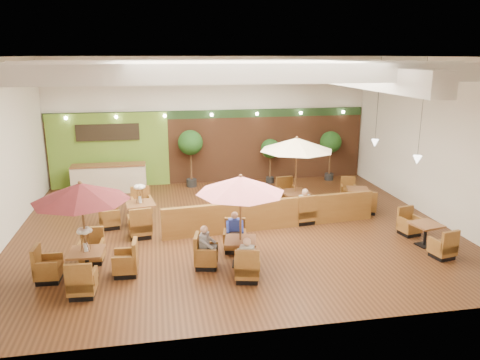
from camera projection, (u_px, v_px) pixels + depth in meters
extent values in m
plane|color=#381E0F|center=(234.00, 228.00, 15.51)|extent=(14.00, 14.00, 0.00)
cube|color=silver|center=(211.00, 121.00, 20.50)|extent=(14.00, 0.04, 5.50)
cube|color=silver|center=(284.00, 204.00, 9.10)|extent=(14.00, 0.04, 5.50)
cube|color=silver|center=(435.00, 139.00, 16.00)|extent=(0.04, 12.00, 5.50)
cube|color=white|center=(233.00, 57.00, 14.08)|extent=(14.00, 12.00, 0.04)
cube|color=brown|center=(212.00, 147.00, 20.74)|extent=(13.90, 0.10, 3.20)
cube|color=#1E3819|center=(211.00, 114.00, 20.35)|extent=(13.90, 0.12, 0.35)
cube|color=olive|center=(109.00, 151.00, 19.93)|extent=(5.00, 0.08, 3.20)
cube|color=black|center=(108.00, 132.00, 19.64)|extent=(2.60, 0.08, 0.70)
cube|color=white|center=(342.00, 75.00, 14.83)|extent=(0.60, 11.00, 0.60)
cube|color=white|center=(263.00, 74.00, 10.37)|extent=(13.60, 0.12, 0.45)
cube|color=white|center=(241.00, 70.00, 12.94)|extent=(13.60, 0.12, 0.45)
cube|color=white|center=(227.00, 67.00, 15.41)|extent=(13.60, 0.12, 0.45)
cube|color=white|center=(216.00, 66.00, 17.97)|extent=(13.60, 0.12, 0.45)
cylinder|color=black|center=(422.00, 110.00, 14.55)|extent=(0.01, 0.01, 3.20)
cone|color=white|center=(417.00, 160.00, 14.96)|extent=(0.28, 0.28, 0.28)
cylinder|color=black|center=(378.00, 101.00, 17.40)|extent=(0.01, 0.01, 3.20)
cone|color=white|center=(375.00, 143.00, 17.81)|extent=(0.28, 0.28, 0.28)
sphere|color=#FFEAC6|center=(66.00, 118.00, 19.10)|extent=(0.14, 0.14, 0.14)
sphere|color=#FFEAC6|center=(116.00, 117.00, 19.45)|extent=(0.14, 0.14, 0.14)
sphere|color=#FFEAC6|center=(165.00, 116.00, 19.79)|extent=(0.14, 0.14, 0.14)
sphere|color=#FFEAC6|center=(212.00, 115.00, 20.14)|extent=(0.14, 0.14, 0.14)
sphere|color=#FFEAC6|center=(257.00, 114.00, 20.48)|extent=(0.14, 0.14, 0.14)
sphere|color=#FFEAC6|center=(301.00, 113.00, 20.82)|extent=(0.14, 0.14, 0.14)
sphere|color=#FFEAC6|center=(343.00, 112.00, 21.17)|extent=(0.14, 0.14, 0.14)
cube|color=beige|center=(109.00, 179.00, 19.46)|extent=(3.00, 0.70, 1.10)
cube|color=brown|center=(108.00, 165.00, 19.30)|extent=(3.00, 0.75, 0.06)
cube|color=brown|center=(272.00, 214.00, 15.33)|extent=(7.24, 0.93, 1.00)
cube|color=brown|center=(86.00, 252.00, 11.85)|extent=(0.89, 0.89, 0.06)
cylinder|color=black|center=(87.00, 265.00, 11.94)|extent=(0.10, 0.10, 0.66)
cube|color=black|center=(89.00, 277.00, 12.03)|extent=(0.47, 0.47, 0.04)
cube|color=brown|center=(82.00, 285.00, 11.06)|extent=(0.65, 0.65, 0.32)
cube|color=brown|center=(80.00, 278.00, 10.74)|extent=(0.62, 0.13, 0.70)
cube|color=brown|center=(69.00, 278.00, 10.97)|extent=(0.11, 0.55, 0.28)
cube|color=brown|center=(94.00, 276.00, 11.04)|extent=(0.11, 0.55, 0.28)
cube|color=black|center=(83.00, 293.00, 11.12)|extent=(0.58, 0.58, 0.14)
cube|color=brown|center=(92.00, 252.00, 12.86)|extent=(0.65, 0.65, 0.32)
cube|color=brown|center=(92.00, 239.00, 13.03)|extent=(0.62, 0.13, 0.70)
cube|color=brown|center=(102.00, 245.00, 12.85)|extent=(0.11, 0.55, 0.28)
cube|color=brown|center=(81.00, 246.00, 12.77)|extent=(0.11, 0.55, 0.28)
cube|color=black|center=(93.00, 260.00, 12.92)|extent=(0.58, 0.58, 0.14)
cube|color=brown|center=(49.00, 270.00, 11.80)|extent=(0.65, 0.65, 0.32)
cube|color=brown|center=(58.00, 258.00, 11.78)|extent=(0.13, 0.62, 0.70)
cube|color=brown|center=(51.00, 258.00, 12.02)|extent=(0.55, 0.11, 0.28)
cube|color=brown|center=(45.00, 268.00, 11.47)|extent=(0.55, 0.11, 0.28)
cube|color=black|center=(50.00, 278.00, 11.86)|extent=(0.58, 0.58, 0.14)
cube|color=brown|center=(126.00, 264.00, 12.12)|extent=(0.65, 0.65, 0.32)
cube|color=brown|center=(115.00, 255.00, 11.99)|extent=(0.13, 0.62, 0.70)
cube|color=brown|center=(124.00, 262.00, 11.79)|extent=(0.55, 0.11, 0.28)
cube|color=brown|center=(126.00, 253.00, 12.35)|extent=(0.55, 0.11, 0.28)
cube|color=black|center=(126.00, 272.00, 12.18)|extent=(0.58, 0.58, 0.14)
cylinder|color=brown|center=(84.00, 233.00, 11.71)|extent=(0.06, 0.06, 2.50)
cone|color=#52181B|center=(81.00, 192.00, 11.44)|extent=(2.40, 2.40, 0.45)
sphere|color=brown|center=(80.00, 183.00, 11.38)|extent=(0.10, 0.10, 0.10)
cylinder|color=silver|center=(86.00, 247.00, 11.81)|extent=(0.10, 0.10, 0.22)
cube|color=brown|center=(241.00, 240.00, 12.62)|extent=(0.99, 0.99, 0.06)
cylinder|color=black|center=(241.00, 252.00, 12.71)|extent=(0.10, 0.10, 0.65)
cube|color=black|center=(241.00, 264.00, 12.80)|extent=(0.52, 0.52, 0.04)
cube|color=brown|center=(247.00, 270.00, 11.84)|extent=(0.72, 0.72, 0.32)
cube|color=brown|center=(251.00, 263.00, 11.53)|extent=(0.62, 0.22, 0.69)
cube|color=brown|center=(236.00, 262.00, 11.79)|extent=(0.19, 0.55, 0.28)
cube|color=brown|center=(258.00, 263.00, 11.78)|extent=(0.19, 0.55, 0.28)
cube|color=black|center=(247.00, 278.00, 11.89)|extent=(0.64, 0.64, 0.14)
cube|color=brown|center=(235.00, 242.00, 13.61)|extent=(0.72, 0.72, 0.32)
cube|color=brown|center=(232.00, 229.00, 13.77)|extent=(0.62, 0.22, 0.69)
cube|color=brown|center=(245.00, 235.00, 13.55)|extent=(0.19, 0.55, 0.28)
cube|color=brown|center=(225.00, 235.00, 13.57)|extent=(0.19, 0.55, 0.28)
cube|color=black|center=(235.00, 249.00, 13.67)|extent=(0.64, 0.64, 0.14)
cube|color=brown|center=(206.00, 257.00, 12.56)|extent=(0.72, 0.72, 0.32)
cube|color=brown|center=(215.00, 246.00, 12.58)|extent=(0.22, 0.62, 0.69)
cube|color=brown|center=(207.00, 246.00, 12.79)|extent=(0.55, 0.19, 0.28)
cube|color=brown|center=(205.00, 255.00, 12.24)|extent=(0.55, 0.19, 0.28)
cube|color=black|center=(207.00, 265.00, 12.62)|extent=(0.64, 0.64, 0.14)
cylinder|color=brown|center=(241.00, 222.00, 12.48)|extent=(0.06, 0.06, 2.46)
cone|color=#F4757F|center=(241.00, 184.00, 12.21)|extent=(2.36, 2.36, 0.45)
sphere|color=brown|center=(241.00, 176.00, 12.15)|extent=(0.10, 0.10, 0.10)
cube|color=brown|center=(295.00, 192.00, 16.75)|extent=(1.04, 1.04, 0.07)
cylinder|color=black|center=(295.00, 202.00, 16.85)|extent=(0.11, 0.11, 0.72)
cube|color=black|center=(295.00, 212.00, 16.95)|extent=(0.55, 0.55, 0.04)
cube|color=brown|center=(304.00, 214.00, 15.89)|extent=(0.76, 0.76, 0.35)
cube|color=brown|center=(305.00, 207.00, 15.53)|extent=(0.68, 0.20, 0.76)
cube|color=brown|center=(295.00, 209.00, 15.74)|extent=(0.17, 0.60, 0.30)
cube|color=brown|center=(312.00, 207.00, 15.93)|extent=(0.17, 0.60, 0.30)
cube|color=black|center=(303.00, 221.00, 15.96)|extent=(0.67, 0.67, 0.15)
cube|color=brown|center=(287.00, 196.00, 17.85)|extent=(0.76, 0.76, 0.35)
cube|color=brown|center=(286.00, 186.00, 18.04)|extent=(0.68, 0.20, 0.76)
cube|color=brown|center=(295.00, 190.00, 17.89)|extent=(0.17, 0.60, 0.30)
cube|color=brown|center=(279.00, 192.00, 17.70)|extent=(0.17, 0.60, 0.30)
cube|color=black|center=(287.00, 202.00, 17.92)|extent=(0.67, 0.67, 0.15)
cube|color=brown|center=(267.00, 206.00, 16.69)|extent=(0.76, 0.76, 0.35)
cube|color=brown|center=(275.00, 197.00, 16.62)|extent=(0.20, 0.68, 0.76)
cube|color=brown|center=(264.00, 198.00, 16.93)|extent=(0.60, 0.17, 0.30)
cube|color=brown|center=(270.00, 203.00, 16.35)|extent=(0.60, 0.17, 0.30)
cube|color=black|center=(267.00, 213.00, 16.76)|extent=(0.67, 0.67, 0.15)
cylinder|color=brown|center=(296.00, 177.00, 16.60)|extent=(0.06, 0.06, 2.72)
cone|color=beige|center=(297.00, 144.00, 16.30)|extent=(2.61, 2.61, 0.45)
sphere|color=brown|center=(297.00, 138.00, 16.24)|extent=(0.10, 0.10, 0.10)
cube|color=brown|center=(140.00, 204.00, 15.50)|extent=(1.04, 1.04, 0.06)
cylinder|color=black|center=(141.00, 215.00, 15.60)|extent=(0.11, 0.11, 0.71)
cube|color=black|center=(142.00, 225.00, 15.69)|extent=(0.55, 0.55, 0.04)
cube|color=brown|center=(140.00, 227.00, 14.64)|extent=(0.76, 0.76, 0.35)
cube|color=brown|center=(138.00, 221.00, 14.29)|extent=(0.68, 0.21, 0.75)
cube|color=brown|center=(130.00, 222.00, 14.49)|extent=(0.17, 0.60, 0.30)
cube|color=brown|center=(150.00, 220.00, 14.68)|extent=(0.17, 0.60, 0.30)
cube|color=black|center=(141.00, 235.00, 14.71)|extent=(0.67, 0.67, 0.15)
cube|color=brown|center=(142.00, 207.00, 16.59)|extent=(0.76, 0.76, 0.35)
cube|color=brown|center=(143.00, 196.00, 16.77)|extent=(0.68, 0.21, 0.75)
cube|color=brown|center=(150.00, 201.00, 16.63)|extent=(0.17, 0.60, 0.30)
cube|color=brown|center=(132.00, 202.00, 16.44)|extent=(0.17, 0.60, 0.30)
cube|color=black|center=(142.00, 214.00, 16.65)|extent=(0.67, 0.67, 0.15)
cube|color=brown|center=(109.00, 219.00, 15.44)|extent=(0.76, 0.76, 0.35)
cube|color=brown|center=(117.00, 209.00, 15.36)|extent=(0.21, 0.68, 0.75)
cube|color=brown|center=(108.00, 209.00, 15.67)|extent=(0.60, 0.17, 0.30)
cube|color=brown|center=(110.00, 215.00, 15.10)|extent=(0.60, 0.17, 0.30)
cube|color=black|center=(110.00, 226.00, 15.50)|extent=(0.67, 0.67, 0.15)
cylinder|color=silver|center=(140.00, 200.00, 15.46)|extent=(0.10, 0.10, 0.22)
cube|color=brown|center=(426.00, 225.00, 13.90)|extent=(0.93, 0.93, 0.06)
cylinder|color=black|center=(425.00, 235.00, 13.99)|extent=(0.09, 0.09, 0.62)
cube|color=black|center=(424.00, 245.00, 14.07)|extent=(0.49, 0.49, 0.04)
cube|color=brown|center=(442.00, 249.00, 13.16)|extent=(0.68, 0.68, 0.30)
cube|color=brown|center=(447.00, 243.00, 12.86)|extent=(0.59, 0.21, 0.65)
cube|color=brown|center=(436.00, 244.00, 13.02)|extent=(0.17, 0.52, 0.26)
cube|color=brown|center=(451.00, 241.00, 13.21)|extent=(0.17, 0.52, 0.26)
cube|color=black|center=(442.00, 256.00, 13.22)|extent=(0.60, 0.60, 0.13)
cube|color=brown|center=(409.00, 226.00, 14.85)|extent=(0.68, 0.68, 0.30)
cube|color=brown|center=(408.00, 216.00, 15.01)|extent=(0.59, 0.21, 0.65)
cube|color=brown|center=(417.00, 220.00, 14.90)|extent=(0.17, 0.52, 0.26)
cube|color=brown|center=(403.00, 222.00, 14.70)|extent=(0.17, 0.52, 0.26)
cube|color=black|center=(409.00, 233.00, 14.91)|extent=(0.60, 0.60, 0.13)
cube|color=brown|center=(358.00, 189.00, 17.60)|extent=(0.96, 0.96, 0.05)
cylinder|color=black|center=(357.00, 197.00, 17.69)|extent=(0.09, 0.09, 0.60)
cube|color=black|center=(357.00, 205.00, 17.77)|extent=(0.51, 0.51, 0.04)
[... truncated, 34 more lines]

